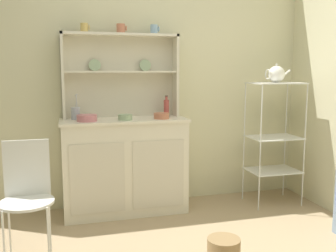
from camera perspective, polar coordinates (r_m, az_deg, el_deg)
wall_back at (r=3.82m, az=-3.15°, el=7.14°), size 3.84×0.05×2.50m
hutch_cabinet at (r=3.62m, az=-6.42°, el=-5.70°), size 1.15×0.45×0.88m
hutch_shelf_unit at (r=3.68m, az=-7.04°, el=8.31°), size 1.08×0.18×0.78m
bakers_rack at (r=3.93m, az=15.41°, el=-0.52°), size 0.49×0.36×1.20m
wire_chair at (r=2.82m, az=-20.14°, el=-8.88°), size 0.36×0.36×0.85m
floor_basket at (r=2.86m, az=8.23°, el=-17.64°), size 0.23×0.23×0.16m
cup_gold_0 at (r=3.62m, az=-12.24°, el=14.01°), size 0.08×0.07×0.08m
cup_terracotta_1 at (r=3.66m, az=-6.96°, el=14.11°), size 0.09×0.08×0.08m
cup_sky_2 at (r=3.72m, az=-2.05°, el=14.08°), size 0.08×0.07×0.08m
bowl_mixing_large at (r=3.43m, az=-11.90°, el=1.17°), size 0.18×0.18×0.06m
bowl_floral_medium at (r=3.47m, az=-6.35°, el=1.31°), size 0.13×0.13×0.05m
bowl_cream_small at (r=3.54m, az=-0.96°, el=1.51°), size 0.14×0.14×0.05m
jam_bottle at (r=3.71m, az=-0.24°, el=2.74°), size 0.05×0.05×0.20m
utensil_jar at (r=3.58m, az=-13.49°, el=1.87°), size 0.08×0.08×0.23m
porcelain_teapot at (r=3.89m, az=15.70°, el=7.38°), size 0.25×0.16×0.18m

